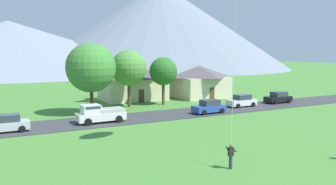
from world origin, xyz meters
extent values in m
cube|color=#38383D|center=(0.00, 27.88, 0.04)|extent=(160.00, 6.48, 0.08)
cone|color=gray|center=(-4.10, 149.14, 10.21)|extent=(133.08, 133.08, 20.42)
cone|color=slate|center=(60.37, 138.47, 19.80)|extent=(118.75, 118.75, 39.61)
cube|color=beige|center=(18.66, 40.42, 1.74)|extent=(8.20, 7.79, 3.48)
pyramid|color=#564C51|center=(18.66, 40.42, 4.43)|extent=(8.86, 8.41, 1.91)
cube|color=brown|center=(18.66, 36.50, 1.00)|extent=(0.90, 0.06, 2.00)
cube|color=beige|center=(7.37, 42.59, 1.77)|extent=(9.80, 6.81, 3.54)
pyramid|color=#474247|center=(7.37, 42.59, 4.51)|extent=(10.59, 7.35, 1.95)
cube|color=brown|center=(7.37, 39.17, 1.00)|extent=(0.90, 0.06, 2.00)
cylinder|color=brown|center=(9.38, 35.73, 1.69)|extent=(0.44, 0.44, 3.37)
sphere|color=#286623|center=(9.38, 35.73, 4.91)|extent=(4.09, 4.09, 4.09)
cylinder|color=#4C3823|center=(-2.10, 32.86, 1.75)|extent=(0.44, 0.44, 3.50)
sphere|color=#3D7F33|center=(-2.10, 32.86, 5.81)|extent=(6.14, 6.14, 6.14)
cylinder|color=#4C3823|center=(4.12, 36.05, 1.81)|extent=(0.44, 0.44, 3.62)
sphere|color=#4C8938|center=(4.12, 36.05, 5.50)|extent=(5.02, 5.02, 5.02)
cube|color=#B7BCC1|center=(-12.17, 26.97, 0.68)|extent=(4.20, 1.81, 0.80)
cube|color=#2D3847|center=(-12.02, 26.97, 1.42)|extent=(2.20, 1.59, 0.68)
cylinder|color=black|center=(-10.82, 26.04, 0.40)|extent=(0.64, 0.24, 0.64)
cylinder|color=black|center=(-10.82, 27.88, 0.40)|extent=(0.64, 0.24, 0.64)
cube|color=black|center=(25.15, 28.61, 0.68)|extent=(4.20, 1.81, 0.80)
cube|color=#2D3847|center=(25.30, 28.61, 1.42)|extent=(2.20, 1.59, 0.68)
cylinder|color=black|center=(23.81, 27.69, 0.40)|extent=(0.64, 0.24, 0.64)
cylinder|color=black|center=(23.80, 29.53, 0.40)|extent=(0.64, 0.24, 0.64)
cylinder|color=black|center=(26.51, 27.70, 0.40)|extent=(0.64, 0.24, 0.64)
cylinder|color=black|center=(26.50, 29.54, 0.40)|extent=(0.64, 0.24, 0.64)
cube|color=#2847A8|center=(10.95, 26.28, 0.68)|extent=(4.25, 1.92, 0.80)
cube|color=#2D3847|center=(11.10, 26.29, 1.42)|extent=(2.24, 1.64, 0.68)
cylinder|color=black|center=(9.63, 25.33, 0.40)|extent=(0.65, 0.26, 0.64)
cylinder|color=black|center=(9.58, 27.17, 0.40)|extent=(0.65, 0.26, 0.64)
cylinder|color=black|center=(12.33, 25.40, 0.40)|extent=(0.65, 0.26, 0.64)
cylinder|color=black|center=(12.28, 27.24, 0.40)|extent=(0.65, 0.26, 0.64)
cube|color=white|center=(17.98, 28.46, 0.68)|extent=(4.20, 1.81, 0.80)
cube|color=#2D3847|center=(18.13, 28.46, 1.42)|extent=(2.20, 1.59, 0.68)
cylinder|color=black|center=(16.64, 27.54, 0.40)|extent=(0.64, 0.24, 0.64)
cylinder|color=black|center=(16.63, 29.38, 0.40)|extent=(0.64, 0.24, 0.64)
cylinder|color=black|center=(19.34, 27.54, 0.40)|extent=(0.64, 0.24, 0.64)
cylinder|color=black|center=(19.33, 29.38, 0.40)|extent=(0.64, 0.24, 0.64)
cube|color=white|center=(-2.72, 27.11, 0.75)|extent=(5.20, 2.01, 0.84)
cube|color=white|center=(-3.82, 27.11, 1.62)|extent=(1.90, 1.84, 0.90)
cube|color=#2D3847|center=(-3.82, 27.11, 1.89)|extent=(1.62, 1.88, 0.28)
cube|color=#B7B7B7|center=(-1.57, 27.11, 1.35)|extent=(2.70, 1.97, 0.36)
cylinder|color=black|center=(-4.42, 26.09, 0.46)|extent=(0.76, 0.28, 0.76)
cylinder|color=black|center=(-4.42, 28.13, 0.46)|extent=(0.76, 0.28, 0.76)
cylinder|color=black|center=(-1.02, 26.10, 0.46)|extent=(0.76, 0.28, 0.76)
cylinder|color=black|center=(-1.02, 28.14, 0.46)|extent=(0.76, 0.28, 0.76)
cylinder|color=navy|center=(0.44, 8.57, 0.44)|extent=(0.24, 0.24, 0.88)
cube|color=black|center=(0.44, 8.57, 1.17)|extent=(0.36, 0.22, 0.58)
sphere|color=brown|center=(0.44, 8.57, 1.57)|extent=(0.21, 0.21, 0.21)
cylinder|color=black|center=(0.22, 8.63, 1.31)|extent=(0.18, 0.55, 0.37)
cylinder|color=black|center=(0.66, 8.63, 1.31)|extent=(0.18, 0.55, 0.37)
cylinder|color=silver|center=(2.02, 10.36, 9.14)|extent=(3.18, 3.62, 15.20)
camera|label=1|loc=(-13.75, -9.22, 7.76)|focal=37.07mm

